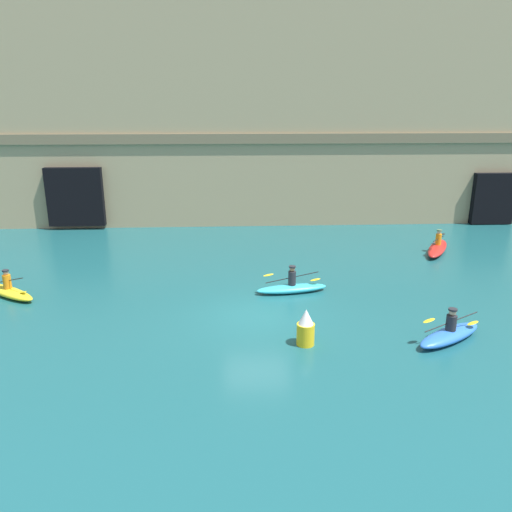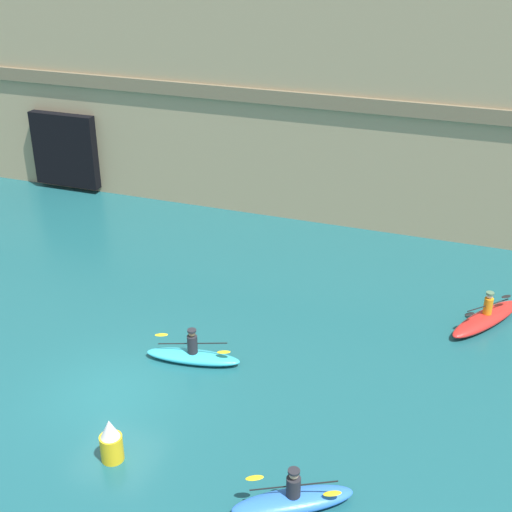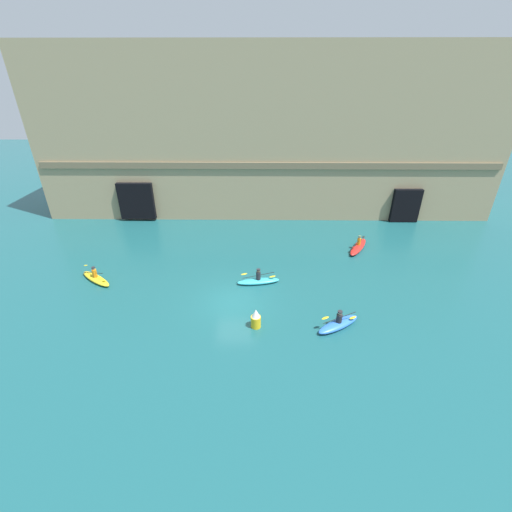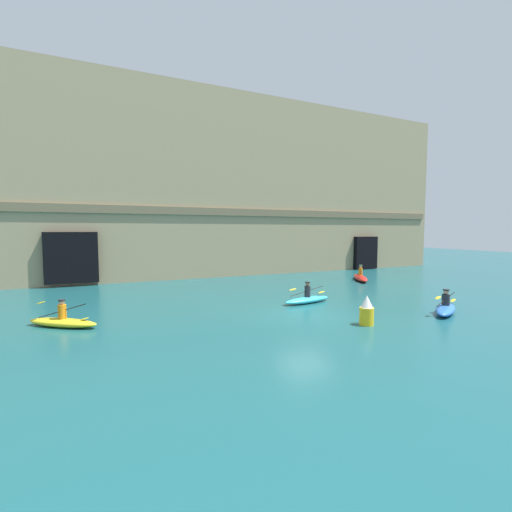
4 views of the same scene
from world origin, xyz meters
name	(u,v)px [view 4 (image 4 of 4)]	position (x,y,z in m)	size (l,w,h in m)	color
ground_plane	(305,315)	(0.00, 0.00, 0.00)	(120.00, 120.00, 0.00)	#195156
cliff_bluff	(228,190)	(2.52, 17.72, 7.83)	(44.29, 7.85, 15.70)	#9E8966
kayak_cyan	(307,299)	(1.59, 2.25, 0.23)	(3.08, 1.19, 1.17)	#33B2C6
kayak_blue	(445,308)	(6.33, -2.43, 0.25)	(2.93, 2.25, 1.16)	blue
kayak_yellow	(63,321)	(-10.10, 2.44, 0.23)	(2.95, 2.45, 1.14)	yellow
kayak_red	(360,277)	(10.03, 7.69, 0.25)	(2.50, 3.50, 1.24)	red
marker_buoy	(367,311)	(1.47, -2.45, 0.58)	(0.59, 0.59, 1.25)	yellow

